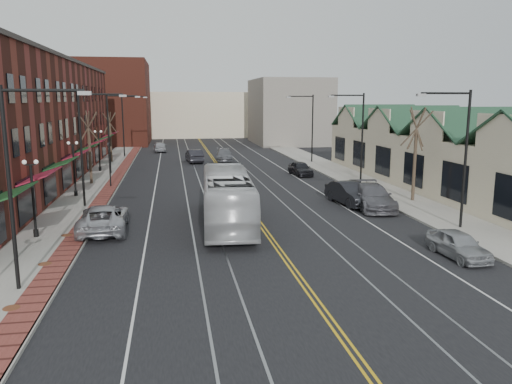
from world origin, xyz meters
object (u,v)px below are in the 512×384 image
object	(u,v)px
parked_car_d	(301,168)
parked_suv	(104,218)
transit_bus	(227,198)
parked_car_b	(350,193)
parked_car_c	(372,197)
parked_car_a	(458,244)

from	to	relation	value
parked_car_d	parked_suv	bearing A→B (deg)	-135.24
transit_bus	parked_suv	world-z (taller)	transit_bus
parked_car_b	parked_car_d	bearing A→B (deg)	82.04
transit_bus	parked_suv	bearing A→B (deg)	8.06
parked_car_b	parked_car_c	bearing A→B (deg)	-63.19
parked_car_c	parked_car_d	size ratio (longest dim) A/B	1.41
parked_car_b	transit_bus	bearing A→B (deg)	-163.27
parked_car_b	parked_car_d	size ratio (longest dim) A/B	1.21
parked_car_c	parked_car_d	xyz separation A→B (m)	(-1.02, 16.01, -0.14)
parked_suv	parked_car_c	distance (m)	18.18
parked_car_a	parked_car_c	size ratio (longest dim) A/B	0.66
parked_suv	parked_car_c	xyz separation A→B (m)	(17.87, 3.30, 0.05)
parked_car_b	parked_car_c	xyz separation A→B (m)	(1.07, -1.56, 0.02)
parked_car_b	parked_suv	bearing A→B (deg)	-171.60
parked_car_a	parked_suv	bearing A→B (deg)	152.63
parked_car_a	parked_car_c	bearing A→B (deg)	85.59
parked_car_d	transit_bus	bearing A→B (deg)	-121.10
transit_bus	parked_car_c	world-z (taller)	transit_bus
transit_bus	parked_car_a	world-z (taller)	transit_bus
parked_suv	parked_car_b	xyz separation A→B (m)	(16.80, 4.86, 0.03)
transit_bus	parked_car_b	distance (m)	10.47
transit_bus	parked_suv	size ratio (longest dim) A/B	2.08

